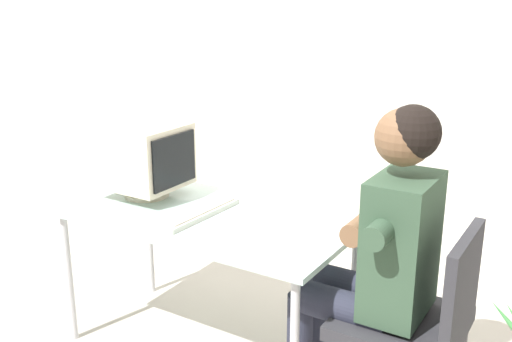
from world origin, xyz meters
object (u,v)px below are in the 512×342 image
(crt_monitor, at_px, (145,156))
(keyboard, at_px, (196,212))
(desk, at_px, (206,225))
(person_seated, at_px, (377,250))
(office_chair, at_px, (418,316))

(crt_monitor, relative_size, keyboard, 0.78)
(crt_monitor, bearing_deg, keyboard, -13.00)
(desk, bearing_deg, keyboard, -125.39)
(crt_monitor, xyz_separation_m, keyboard, (0.37, -0.09, -0.19))
(desk, distance_m, person_seated, 0.84)
(crt_monitor, distance_m, person_seated, 1.26)
(keyboard, distance_m, person_seated, 0.87)
(desk, distance_m, keyboard, 0.09)
(crt_monitor, xyz_separation_m, person_seated, (1.24, -0.05, -0.19))
(desk, relative_size, keyboard, 2.86)
(desk, height_order, crt_monitor, crt_monitor)
(keyboard, bearing_deg, desk, 54.61)
(office_chair, height_order, person_seated, person_seated)
(desk, relative_size, person_seated, 1.05)
(crt_monitor, xyz_separation_m, office_chair, (1.42, -0.05, -0.43))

